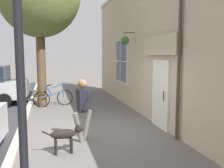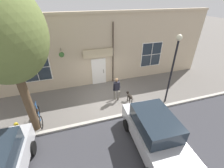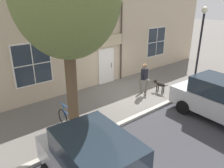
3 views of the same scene
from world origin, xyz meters
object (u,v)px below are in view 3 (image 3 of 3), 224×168
at_px(street_lamp, 201,36).
at_px(fire_hydrant, 57,137).
at_px(pedestrian_walking, 144,76).
at_px(parked_car_mid_block, 224,101).
at_px(leaning_bicycle, 72,120).
at_px(dog_on_leash, 160,84).

distance_m(street_lamp, fire_hydrant, 9.14).
relative_size(pedestrian_walking, parked_car_mid_block, 0.37).
height_order(pedestrian_walking, parked_car_mid_block, parked_car_mid_block).
bearing_deg(pedestrian_walking, leaning_bicycle, -82.12).
distance_m(pedestrian_walking, dog_on_leash, 1.03).
bearing_deg(dog_on_leash, parked_car_mid_block, -4.53).
xyz_separation_m(leaning_bicycle, fire_hydrant, (0.65, -0.95, 0.02)).
bearing_deg(leaning_bicycle, pedestrian_walking, 97.88).
relative_size(pedestrian_walking, dog_on_leash, 1.65).
bearing_deg(leaning_bicycle, dog_on_leash, 91.83).
xyz_separation_m(pedestrian_walking, dog_on_leash, (0.48, 0.74, -0.53)).
distance_m(leaning_bicycle, parked_car_mid_block, 6.23).
bearing_deg(pedestrian_walking, street_lamp, 69.10).
relative_size(dog_on_leash, leaning_bicycle, 0.58).
relative_size(pedestrian_walking, leaning_bicycle, 0.96).
distance_m(dog_on_leash, leaning_bicycle, 5.51).
relative_size(dog_on_leash, fire_hydrant, 1.29).
xyz_separation_m(parked_car_mid_block, street_lamp, (-2.84, 2.61, 2.03)).
distance_m(parked_car_mid_block, fire_hydrant, 6.76).
distance_m(dog_on_leash, parked_car_mid_block, 3.56).
xyz_separation_m(pedestrian_walking, street_lamp, (1.17, 3.06, 1.93)).
xyz_separation_m(leaning_bicycle, street_lamp, (0.51, 7.83, 2.53)).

